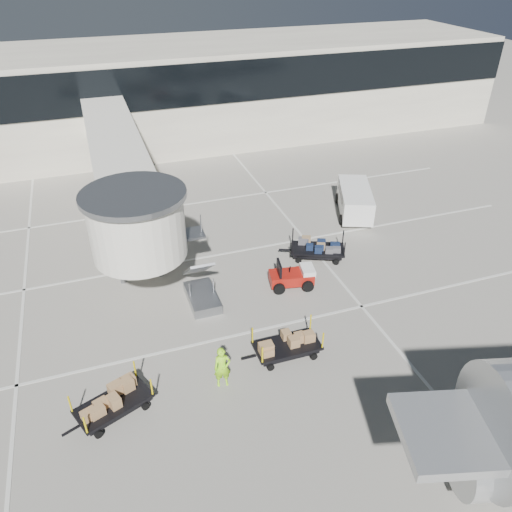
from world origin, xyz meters
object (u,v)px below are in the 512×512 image
object	(u,v)px
suitcase_cart	(316,249)
box_cart_near	(290,344)
box_cart_far	(114,403)
ground_worker	(222,367)
minivan	(355,198)
baggage_tug	(293,277)

from	to	relation	value
suitcase_cart	box_cart_near	world-z (taller)	suitcase_cart
box_cart_far	ground_worker	world-z (taller)	ground_worker
box_cart_near	ground_worker	size ratio (longest dim) A/B	1.86
suitcase_cart	box_cart_near	size ratio (longest dim) A/B	1.05
box_cart_near	box_cart_far	bearing A→B (deg)	-173.59
ground_worker	minivan	bearing A→B (deg)	49.73
box_cart_near	ground_worker	bearing A→B (deg)	-166.63
baggage_tug	box_cart_far	xyz separation A→B (m)	(-9.68, -5.55, -0.01)
baggage_tug	ground_worker	world-z (taller)	ground_worker
ground_worker	minivan	size ratio (longest dim) A/B	0.37
minivan	baggage_tug	bearing A→B (deg)	-115.76
baggage_tug	box_cart_near	xyz separation A→B (m)	(-2.07, -4.72, 0.00)
box_cart_near	minivan	size ratio (longest dim) A/B	0.70
suitcase_cart	minivan	xyz separation A→B (m)	(4.73, 4.23, 0.52)
baggage_tug	box_cart_near	distance (m)	5.15
suitcase_cart	box_cart_far	world-z (taller)	suitcase_cart
minivan	ground_worker	bearing A→B (deg)	-114.12
ground_worker	minivan	xyz separation A→B (m)	(12.43, 11.86, 0.12)
suitcase_cart	box_cart_near	bearing A→B (deg)	-98.76
box_cart_near	box_cart_far	distance (m)	7.65
box_cart_near	ground_worker	xyz separation A→B (m)	(-3.29, -0.77, 0.40)
baggage_tug	ground_worker	bearing A→B (deg)	-123.88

